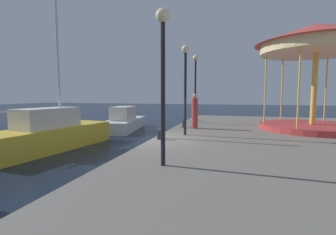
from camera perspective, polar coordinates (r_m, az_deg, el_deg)
The scene contains 11 objects.
ground_plane at distance 10.70m, azimuth -3.60°, elevation -9.11°, with size 120.00×120.00×0.00m, color black.
sailboat_yellow at distance 13.18m, azimuth -25.86°, elevation -3.43°, with size 2.92×6.79×7.70m.
motorboat_white at distance 18.80m, azimuth -10.16°, elevation -0.90°, with size 2.69×6.01×1.80m.
carousel at distance 15.20m, azimuth 31.36°, elevation 13.20°, with size 6.12×6.12×5.53m.
lamp_post_near_edge at distance 6.38m, azimuth -1.21°, elevation 13.57°, with size 0.36×0.36×4.03m.
lamp_post_mid_promenade at distance 11.31m, azimuth 4.08°, elevation 10.19°, with size 0.36×0.36×4.11m.
lamp_post_far_end at distance 16.28m, azimuth 6.43°, elevation 9.41°, with size 0.36×0.36×4.46m.
bollard_north at distance 13.88m, azimuth 3.77°, elevation -1.58°, with size 0.24×0.24×0.40m, color #2D2D33.
bollard_south at distance 17.60m, azimuth 6.13°, elevation -0.14°, with size 0.24×0.24×0.40m, color #2D2D33.
bollard_center at distance 10.25m, azimuth -1.95°, elevation -4.02°, with size 0.24×0.24×0.40m, color #2D2D33.
person_far_corner at distance 13.65m, azimuth 6.28°, elevation 1.26°, with size 0.34×0.34×1.92m.
Camera 1 is at (3.36, -9.80, 2.66)m, focal length 26.06 mm.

